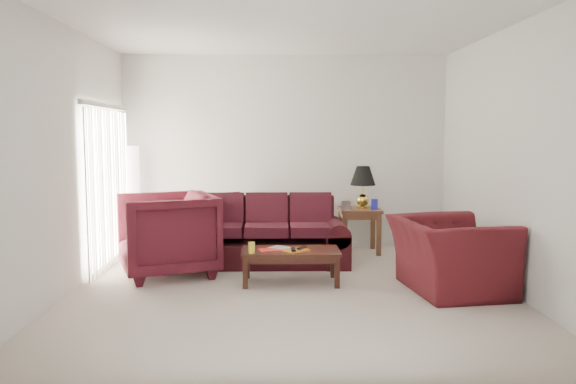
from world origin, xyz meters
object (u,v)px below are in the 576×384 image
object	(u,v)px
sofa	(267,232)
coffee_table	(291,266)
end_table	(359,230)
armchair_right	(449,255)
armchair_left	(167,234)
floor_lamp	(133,199)

from	to	relation	value
sofa	coffee_table	world-z (taller)	sofa
sofa	end_table	xyz separation A→B (m)	(1.39, 0.75, -0.12)
end_table	armchair_right	xyz separation A→B (m)	(0.70, -2.15, 0.08)
sofa	armchair_right	world-z (taller)	sofa
armchair_left	armchair_right	distance (m)	3.45
sofa	coffee_table	xyz separation A→B (m)	(0.30, -1.00, -0.25)
armchair_right	floor_lamp	bearing A→B (deg)	53.29
armchair_left	armchair_right	xyz separation A→B (m)	(3.35, -0.83, -0.11)
armchair_left	coffee_table	size ratio (longest dim) A/B	0.99
armchair_left	floor_lamp	bearing A→B (deg)	-171.98
floor_lamp	coffee_table	world-z (taller)	floor_lamp
coffee_table	floor_lamp	bearing A→B (deg)	150.93
end_table	armchair_left	size ratio (longest dim) A/B	0.58
armchair_right	sofa	bearing A→B (deg)	48.30
sofa	end_table	distance (m)	1.59
end_table	armchair_left	world-z (taller)	armchair_left
floor_lamp	sofa	bearing A→B (deg)	-22.98
floor_lamp	coffee_table	bearing A→B (deg)	-38.56
end_table	armchair_right	distance (m)	2.26
end_table	armchair_right	bearing A→B (deg)	-71.92
end_table	floor_lamp	xyz separation A→B (m)	(-3.43, 0.11, 0.48)
floor_lamp	armchair_left	xyz separation A→B (m)	(0.78, -1.43, -0.29)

